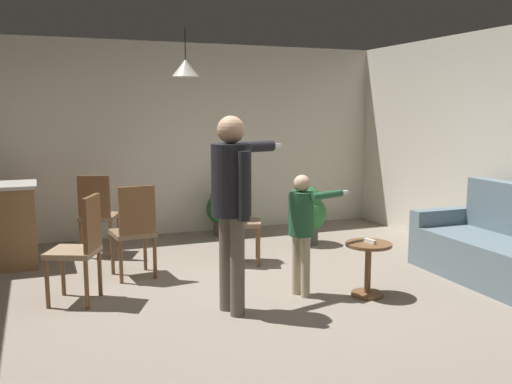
{
  "coord_description": "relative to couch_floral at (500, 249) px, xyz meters",
  "views": [
    {
      "loc": [
        -1.8,
        -4.68,
        1.78
      ],
      "look_at": [
        0.12,
        0.21,
        1.0
      ],
      "focal_mm": 39.33,
      "sensor_mm": 36.0,
      "label": 1
    }
  ],
  "objects": [
    {
      "name": "dining_chair_spare",
      "position": [
        -4.11,
        0.89,
        0.21
      ],
      "size": [
        0.56,
        0.56,
        1.0
      ],
      "rotation": [
        0.0,
        0.0,
        1.14
      ],
      "color": "brown",
      "rests_on": "ground"
    },
    {
      "name": "wall_back",
      "position": [
        -2.64,
        3.51,
        1.02
      ],
      "size": [
        6.4,
        0.1,
        2.7
      ],
      "primitive_type": "cube",
      "color": "silver",
      "rests_on": "ground"
    },
    {
      "name": "potted_plant_corner",
      "position": [
        -2.02,
        3.11,
        0.06
      ],
      "size": [
        0.47,
        0.47,
        0.71
      ],
      "color": "#4C4742",
      "rests_on": "ground"
    },
    {
      "name": "couch_floral",
      "position": [
        0.0,
        0.0,
        0.0
      ],
      "size": [
        0.88,
        1.82,
        1.0
      ],
      "rotation": [
        0.0,
        0.0,
        1.55
      ],
      "color": "slate",
      "rests_on": "ground"
    },
    {
      "name": "dining_chair_centre_back",
      "position": [
        -2.33,
        1.64,
        0.21
      ],
      "size": [
        0.53,
        0.53,
        1.0
      ],
      "rotation": [
        0.0,
        0.0,
        4.38
      ],
      "color": "brown",
      "rests_on": "ground"
    },
    {
      "name": "ceiling_light_pendant",
      "position": [
        -2.78,
        2.1,
        1.92
      ],
      "size": [
        0.32,
        0.32,
        0.55
      ],
      "color": "silver"
    },
    {
      "name": "potted_plant_by_wall",
      "position": [
        -1.15,
        2.17,
        0.1
      ],
      "size": [
        0.51,
        0.51,
        0.78
      ],
      "color": "#4C4742",
      "rests_on": "ground"
    },
    {
      "name": "spare_remote_on_table",
      "position": [
        -1.54,
        0.07,
        0.21
      ],
      "size": [
        0.06,
        0.13,
        0.04
      ],
      "primitive_type": "cube",
      "rotation": [
        0.0,
        0.0,
        0.22
      ],
      "color": "white",
      "rests_on": "side_table_by_couch"
    },
    {
      "name": "person_child",
      "position": [
        -2.13,
        0.32,
        0.39
      ],
      "size": [
        0.63,
        0.32,
        1.17
      ],
      "rotation": [
        0.0,
        0.0,
        -1.25
      ],
      "color": "tan",
      "rests_on": "ground"
    },
    {
      "name": "side_table_by_couch",
      "position": [
        -1.55,
        0.08,
        -0.0
      ],
      "size": [
        0.44,
        0.44,
        0.52
      ],
      "color": "brown",
      "rests_on": "ground"
    },
    {
      "name": "person_adult",
      "position": [
        -2.89,
        0.13,
        0.74
      ],
      "size": [
        0.79,
        0.62,
        1.72
      ],
      "rotation": [
        0.0,
        0.0,
        -1.34
      ],
      "color": "#60564C",
      "rests_on": "ground"
    },
    {
      "name": "dining_chair_by_counter",
      "position": [
        -3.52,
        1.46,
        0.21
      ],
      "size": [
        0.46,
        0.46,
        1.0
      ],
      "rotation": [
        0.0,
        0.0,
        0.11
      ],
      "color": "brown",
      "rests_on": "ground"
    },
    {
      "name": "dining_chair_near_wall",
      "position": [
        -3.79,
        2.56,
        0.21
      ],
      "size": [
        0.55,
        0.55,
        1.0
      ],
      "rotation": [
        0.0,
        0.0,
        5.89
      ],
      "color": "brown",
      "rests_on": "ground"
    },
    {
      "name": "ground",
      "position": [
        -2.64,
        0.31,
        -0.33
      ],
      "size": [
        7.68,
        7.68,
        0.0
      ],
      "primitive_type": "plane",
      "color": "gray"
    }
  ]
}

